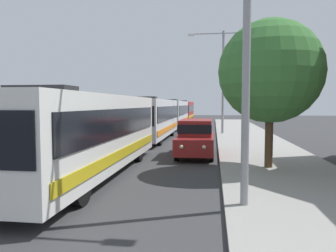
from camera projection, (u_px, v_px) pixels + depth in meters
name	position (u px, v px, depth m)	size (l,w,h in m)	color
bus_lead	(90.00, 131.00, 12.27)	(2.58, 11.67, 3.21)	silver
bus_second_in_line	(152.00, 118.00, 24.75)	(2.58, 11.16, 3.21)	silver
bus_middle	(173.00, 113.00, 37.32)	(2.58, 11.93, 3.21)	silver
bus_fourth_in_line	(183.00, 111.00, 49.75)	(2.58, 11.59, 3.21)	maroon
white_suv	(196.00, 136.00, 16.93)	(1.86, 4.80, 1.90)	maroon
box_truck_oncoming	(162.00, 111.00, 50.39)	(2.35, 7.26, 3.15)	navy
streetlamp_near	(247.00, 0.00, 7.99)	(6.07, 0.28, 8.36)	gray
streetlamp_mid	(223.00, 71.00, 28.31)	(6.14, 0.28, 8.88)	gray
roadside_tree	(270.00, 72.00, 13.01)	(4.14, 4.14, 5.95)	#4C3823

